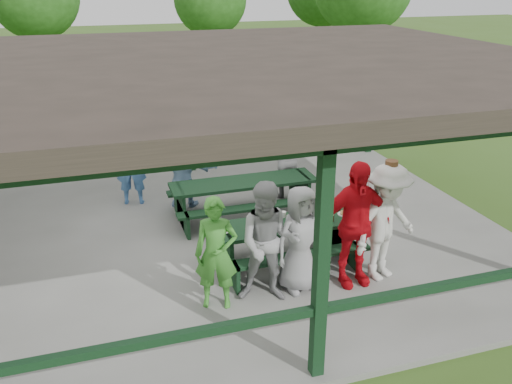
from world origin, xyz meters
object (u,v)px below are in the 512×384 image
object	(u,v)px
contestant_green	(216,254)
farm_trailer	(142,110)
contestant_grey_left	(269,243)
contestant_white_fedora	(386,222)
spectator_lblue	(182,171)
picnic_table_far	(244,194)
contestant_red	(355,224)
contestant_grey_mid	(300,239)
spectator_blue	(130,164)
picnic_table_near	(286,238)
pickup_truck	(166,107)
spectator_grey	(285,158)

from	to	relation	value
contestant_green	farm_trailer	distance (m)	9.93
farm_trailer	contestant_grey_left	bearing A→B (deg)	-62.42
contestant_green	contestant_white_fedora	bearing A→B (deg)	17.77
contestant_green	contestant_grey_left	world-z (taller)	contestant_grey_left
spectator_lblue	contestant_white_fedora	bearing A→B (deg)	146.32
picnic_table_far	contestant_white_fedora	xyz separation A→B (m)	(1.43, -2.85, 0.47)
contestant_grey_left	contestant_red	size ratio (longest dim) A/B	0.92
contestant_green	contestant_grey_mid	world-z (taller)	contestant_green
spectator_blue	farm_trailer	world-z (taller)	spectator_blue
contestant_white_fedora	contestant_grey_mid	bearing A→B (deg)	157.24
picnic_table_far	contestant_grey_left	distance (m)	2.97
contestant_red	spectator_blue	world-z (taller)	contestant_red
picnic_table_near	pickup_truck	xyz separation A→B (m)	(-0.55, 9.23, 0.15)
picnic_table_far	contestant_red	bearing A→B (deg)	-72.48
contestant_grey_mid	spectator_lblue	world-z (taller)	contestant_grey_mid
contestant_grey_mid	pickup_truck	size ratio (longest dim) A/B	0.32
farm_trailer	contestant_red	bearing A→B (deg)	-54.62
contestant_green	contestant_white_fedora	xyz separation A→B (m)	(2.66, -0.02, 0.11)
farm_trailer	picnic_table_near	bearing A→B (deg)	-58.21
spectator_blue	spectator_lblue	bearing A→B (deg)	168.34
spectator_grey	farm_trailer	distance (m)	6.71
contestant_grey_mid	contestant_white_fedora	world-z (taller)	contestant_white_fedora
picnic_table_far	contestant_green	size ratio (longest dim) A/B	1.69
contestant_grey_mid	contestant_green	bearing A→B (deg)	172.41
contestant_red	spectator_blue	xyz separation A→B (m)	(-2.93, 4.19, -0.14)
picnic_table_far	spectator_lblue	xyz separation A→B (m)	(-1.03, 0.91, 0.27)
contestant_green	spectator_blue	size ratio (longest dim) A/B	0.98
spectator_lblue	spectator_grey	xyz separation A→B (m)	(2.17, -0.12, 0.10)
contestant_grey_left	farm_trailer	xyz separation A→B (m)	(-0.69, 9.99, -0.33)
spectator_blue	pickup_truck	world-z (taller)	spectator_blue
contestant_green	contestant_red	size ratio (longest dim) A/B	0.84
contestant_red	farm_trailer	size ratio (longest dim) A/B	0.51
picnic_table_far	spectator_grey	world-z (taller)	spectator_grey
picnic_table_far	spectator_lblue	distance (m)	1.41
contestant_grey_left	spectator_grey	distance (m)	4.03
spectator_grey	contestant_green	bearing A→B (deg)	72.97
picnic_table_far	pickup_truck	xyz separation A→B (m)	(-0.41, 7.23, 0.13)
contestant_red	spectator_grey	xyz separation A→B (m)	(0.24, 3.65, -0.14)
picnic_table_near	picnic_table_far	bearing A→B (deg)	93.86
contestant_grey_left	picnic_table_near	bearing A→B (deg)	74.83
picnic_table_far	spectator_grey	bearing A→B (deg)	34.99
contestant_green	spectator_lblue	xyz separation A→B (m)	(0.20, 3.74, -0.08)
contestant_white_fedora	farm_trailer	distance (m)	10.29
picnic_table_far	contestant_red	world-z (taller)	contestant_red
contestant_green	spectator_grey	distance (m)	4.34
contestant_white_fedora	spectator_blue	distance (m)	5.43
farm_trailer	contestant_green	bearing A→B (deg)	-66.74
picnic_table_near	contestant_white_fedora	distance (m)	1.62
contestant_red	spectator_lblue	xyz separation A→B (m)	(-1.93, 3.76, -0.24)
contestant_grey_mid	spectator_grey	size ratio (longest dim) A/B	0.97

